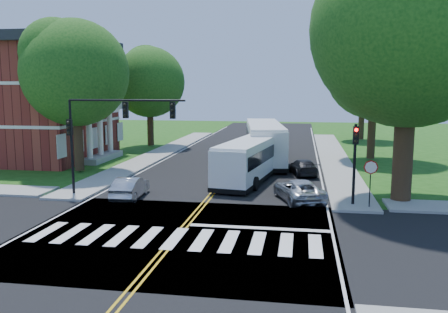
% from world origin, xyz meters
% --- Properties ---
extents(ground, '(140.00, 140.00, 0.00)m').
position_xyz_m(ground, '(0.00, 0.00, 0.00)').
color(ground, '#194912').
rests_on(ground, ground).
extents(road, '(14.00, 96.00, 0.01)m').
position_xyz_m(road, '(0.00, 18.00, 0.01)').
color(road, black).
rests_on(road, ground).
extents(cross_road, '(60.00, 12.00, 0.01)m').
position_xyz_m(cross_road, '(0.00, 0.00, 0.01)').
color(cross_road, black).
rests_on(cross_road, ground).
extents(center_line, '(0.36, 70.00, 0.01)m').
position_xyz_m(center_line, '(0.00, 22.00, 0.01)').
color(center_line, gold).
rests_on(center_line, road).
extents(edge_line_w, '(0.12, 70.00, 0.01)m').
position_xyz_m(edge_line_w, '(-6.80, 22.00, 0.01)').
color(edge_line_w, silver).
rests_on(edge_line_w, road).
extents(edge_line_e, '(0.12, 70.00, 0.01)m').
position_xyz_m(edge_line_e, '(6.80, 22.00, 0.01)').
color(edge_line_e, silver).
rests_on(edge_line_e, road).
extents(crosswalk, '(12.60, 3.00, 0.01)m').
position_xyz_m(crosswalk, '(0.00, -0.50, 0.02)').
color(crosswalk, silver).
rests_on(crosswalk, road).
extents(stop_bar, '(6.60, 0.40, 0.01)m').
position_xyz_m(stop_bar, '(3.50, 1.60, 0.02)').
color(stop_bar, silver).
rests_on(stop_bar, road).
extents(sidewalk_nw, '(2.60, 40.00, 0.15)m').
position_xyz_m(sidewalk_nw, '(-8.30, 25.00, 0.07)').
color(sidewalk_nw, gray).
rests_on(sidewalk_nw, ground).
extents(sidewalk_ne, '(2.60, 40.00, 0.15)m').
position_xyz_m(sidewalk_ne, '(8.30, 25.00, 0.07)').
color(sidewalk_ne, gray).
rests_on(sidewalk_ne, ground).
extents(tree_ne_big, '(10.80, 10.80, 14.91)m').
position_xyz_m(tree_ne_big, '(11.00, 8.00, 9.62)').
color(tree_ne_big, black).
rests_on(tree_ne_big, ground).
extents(tree_west_near, '(8.00, 8.00, 11.40)m').
position_xyz_m(tree_west_near, '(-11.50, 14.00, 7.53)').
color(tree_west_near, black).
rests_on(tree_west_near, ground).
extents(tree_west_far, '(7.60, 7.60, 10.67)m').
position_xyz_m(tree_west_far, '(-11.00, 30.00, 7.00)').
color(tree_west_far, black).
rests_on(tree_west_far, ground).
extents(tree_east_mid, '(8.40, 8.40, 11.93)m').
position_xyz_m(tree_east_mid, '(11.50, 24.00, 7.86)').
color(tree_east_mid, black).
rests_on(tree_east_mid, ground).
extents(tree_east_far, '(7.20, 7.20, 10.34)m').
position_xyz_m(tree_east_far, '(12.50, 40.00, 6.86)').
color(tree_east_far, black).
rests_on(tree_east_far, ground).
extents(brick_building, '(20.00, 13.00, 10.80)m').
position_xyz_m(brick_building, '(-21.95, 20.00, 5.42)').
color(brick_building, maroon).
rests_on(brick_building, ground).
extents(signal_nw, '(7.15, 0.46, 5.66)m').
position_xyz_m(signal_nw, '(-5.86, 6.43, 4.38)').
color(signal_nw, black).
rests_on(signal_nw, ground).
extents(signal_ne, '(0.30, 0.46, 4.40)m').
position_xyz_m(signal_ne, '(8.20, 6.44, 2.96)').
color(signal_ne, black).
rests_on(signal_ne, ground).
extents(stop_sign, '(0.76, 0.08, 2.53)m').
position_xyz_m(stop_sign, '(9.00, 5.98, 2.03)').
color(stop_sign, black).
rests_on(stop_sign, ground).
extents(bus_lead, '(4.10, 11.28, 2.85)m').
position_xyz_m(bus_lead, '(1.84, 13.11, 1.52)').
color(bus_lead, silver).
rests_on(bus_lead, road).
extents(bus_follow, '(4.61, 13.31, 3.38)m').
position_xyz_m(bus_follow, '(2.15, 21.24, 1.79)').
color(bus_follow, silver).
rests_on(bus_follow, road).
extents(hatchback, '(1.61, 3.96, 1.28)m').
position_xyz_m(hatchback, '(-4.57, 6.36, 0.65)').
color(hatchback, '#ADAFB4').
rests_on(hatchback, road).
extents(suv, '(3.45, 4.92, 1.25)m').
position_xyz_m(suv, '(5.24, 7.31, 0.64)').
color(suv, silver).
rests_on(suv, road).
extents(dark_sedan, '(2.52, 4.29, 1.17)m').
position_xyz_m(dark_sedan, '(5.49, 15.56, 0.59)').
color(dark_sedan, black).
rests_on(dark_sedan, road).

